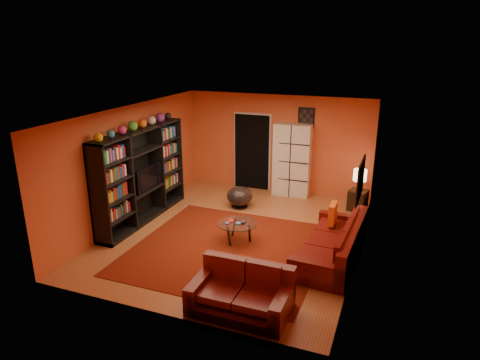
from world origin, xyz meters
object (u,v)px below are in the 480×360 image
at_px(loveseat, 242,292).
at_px(side_table, 358,200).
at_px(tv, 145,178).
at_px(table_lamp, 360,176).
at_px(storage_cabinet, 292,160).
at_px(bowl_chair, 240,196).
at_px(coffee_table, 237,225).
at_px(sofa, 336,245).
at_px(entertainment_unit, 141,175).

relative_size(loveseat, side_table, 3.00).
distance_m(tv, loveseat, 4.18).
bearing_deg(table_lamp, storage_cabinet, 164.94).
distance_m(tv, bowl_chair, 2.35).
bearing_deg(coffee_table, side_table, 51.59).
bearing_deg(coffee_table, loveseat, -66.72).
relative_size(sofa, storage_cabinet, 1.28).
xyz_separation_m(sofa, table_lamp, (0.11, 2.65, 0.59)).
bearing_deg(tv, loveseat, -127.02).
xyz_separation_m(sofa, side_table, (0.11, 2.65, -0.03)).
relative_size(loveseat, table_lamp, 2.87).
bearing_deg(bowl_chair, table_lamp, 17.31).
distance_m(entertainment_unit, bowl_chair, 2.44).
xyz_separation_m(loveseat, storage_cabinet, (-0.59, 5.22, 0.67)).
xyz_separation_m(sofa, bowl_chair, (-2.63, 1.79, -0.00)).
height_order(entertainment_unit, loveseat, entertainment_unit).
bearing_deg(loveseat, storage_cabinet, 6.62).
bearing_deg(side_table, coffee_table, -128.41).
bearing_deg(sofa, side_table, 90.54).
bearing_deg(tv, storage_cabinet, -44.52).
xyz_separation_m(bowl_chair, side_table, (2.73, 0.85, -0.03)).
distance_m(tv, storage_cabinet, 3.84).
relative_size(entertainment_unit, bowl_chair, 4.70).
bearing_deg(storage_cabinet, tv, -136.41).
bearing_deg(bowl_chair, entertainment_unit, -140.64).
xyz_separation_m(tv, bowl_chair, (1.74, 1.41, -0.71)).
xyz_separation_m(tv, storage_cabinet, (2.69, 2.74, -0.03)).
bearing_deg(table_lamp, side_table, 180.00).
relative_size(tv, table_lamp, 1.78).
bearing_deg(entertainment_unit, sofa, -4.22).
bearing_deg(side_table, storage_cabinet, 164.94).
bearing_deg(entertainment_unit, bowl_chair, 39.36).
xyz_separation_m(coffee_table, table_lamp, (2.09, 2.64, 0.51)).
relative_size(entertainment_unit, side_table, 6.00).
height_order(sofa, loveseat, same).
distance_m(sofa, storage_cabinet, 3.61).
bearing_deg(bowl_chair, storage_cabinet, 54.41).
bearing_deg(storage_cabinet, sofa, -63.72).
height_order(sofa, side_table, sofa).
bearing_deg(tv, coffee_table, -99.02).
height_order(tv, coffee_table, tv).
xyz_separation_m(entertainment_unit, coffee_table, (2.43, -0.32, -0.68)).
bearing_deg(bowl_chair, coffee_table, -70.17).
relative_size(entertainment_unit, table_lamp, 5.74).
distance_m(storage_cabinet, bowl_chair, 1.77).
xyz_separation_m(sofa, loveseat, (-1.08, -2.09, 0.00)).
xyz_separation_m(sofa, storage_cabinet, (-1.67, 3.13, 0.67)).
relative_size(coffee_table, table_lamp, 1.55).
height_order(entertainment_unit, storage_cabinet, entertainment_unit).
height_order(entertainment_unit, sofa, entertainment_unit).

